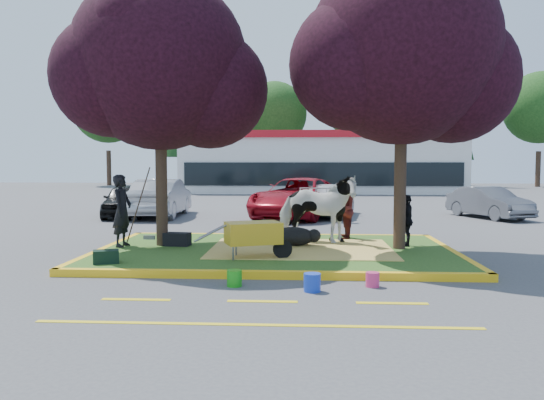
# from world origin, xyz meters

# --- Properties ---
(ground) EXTENTS (90.00, 90.00, 0.00)m
(ground) POSITION_xyz_m (0.00, 0.00, 0.00)
(ground) COLOR #424244
(ground) RESTS_ON ground
(median_island) EXTENTS (8.00, 5.00, 0.15)m
(median_island) POSITION_xyz_m (0.00, 0.00, 0.07)
(median_island) COLOR #294C17
(median_island) RESTS_ON ground
(curb_near) EXTENTS (8.30, 0.16, 0.15)m
(curb_near) POSITION_xyz_m (0.00, -2.58, 0.07)
(curb_near) COLOR yellow
(curb_near) RESTS_ON ground
(curb_far) EXTENTS (8.30, 0.16, 0.15)m
(curb_far) POSITION_xyz_m (0.00, 2.58, 0.07)
(curb_far) COLOR yellow
(curb_far) RESTS_ON ground
(curb_left) EXTENTS (0.16, 5.30, 0.15)m
(curb_left) POSITION_xyz_m (-4.08, 0.00, 0.07)
(curb_left) COLOR yellow
(curb_left) RESTS_ON ground
(curb_right) EXTENTS (0.16, 5.30, 0.15)m
(curb_right) POSITION_xyz_m (4.08, 0.00, 0.07)
(curb_right) COLOR yellow
(curb_right) RESTS_ON ground
(straw_bedding) EXTENTS (4.20, 3.00, 0.01)m
(straw_bedding) POSITION_xyz_m (0.60, 0.00, 0.15)
(straw_bedding) COLOR #DEC75B
(straw_bedding) RESTS_ON median_island
(tree_purple_left) EXTENTS (5.06, 4.20, 6.51)m
(tree_purple_left) POSITION_xyz_m (-2.78, 0.38, 4.36)
(tree_purple_left) COLOR black
(tree_purple_left) RESTS_ON median_island
(tree_purple_right) EXTENTS (5.30, 4.40, 6.82)m
(tree_purple_right) POSITION_xyz_m (2.92, 0.18, 4.56)
(tree_purple_right) COLOR black
(tree_purple_right) RESTS_ON median_island
(fire_lane_stripe_a) EXTENTS (1.10, 0.12, 0.01)m
(fire_lane_stripe_a) POSITION_xyz_m (-2.00, -4.20, 0.00)
(fire_lane_stripe_a) COLOR yellow
(fire_lane_stripe_a) RESTS_ON ground
(fire_lane_stripe_b) EXTENTS (1.10, 0.12, 0.01)m
(fire_lane_stripe_b) POSITION_xyz_m (0.00, -4.20, 0.00)
(fire_lane_stripe_b) COLOR yellow
(fire_lane_stripe_b) RESTS_ON ground
(fire_lane_stripe_c) EXTENTS (1.10, 0.12, 0.01)m
(fire_lane_stripe_c) POSITION_xyz_m (2.00, -4.20, 0.00)
(fire_lane_stripe_c) COLOR yellow
(fire_lane_stripe_c) RESTS_ON ground
(fire_lane_long) EXTENTS (6.00, 0.10, 0.01)m
(fire_lane_long) POSITION_xyz_m (0.00, -5.40, 0.00)
(fire_lane_long) COLOR yellow
(fire_lane_long) RESTS_ON ground
(retail_building) EXTENTS (20.40, 8.40, 4.40)m
(retail_building) POSITION_xyz_m (2.00, 27.98, 2.25)
(retail_building) COLOR silver
(retail_building) RESTS_ON ground
(treeline) EXTENTS (46.58, 7.80, 14.63)m
(treeline) POSITION_xyz_m (1.23, 37.61, 7.73)
(treeline) COLOR black
(treeline) RESTS_ON ground
(cow) EXTENTS (2.17, 1.31, 1.71)m
(cow) POSITION_xyz_m (0.99, 0.95, 1.01)
(cow) COLOR white
(cow) RESTS_ON median_island
(calf) EXTENTS (1.13, 0.73, 0.46)m
(calf) POSITION_xyz_m (0.40, 0.43, 0.38)
(calf) COLOR black
(calf) RESTS_ON median_island
(handler) EXTENTS (0.47, 0.67, 1.73)m
(handler) POSITION_xyz_m (-3.70, 0.15, 1.02)
(handler) COLOR black
(handler) RESTS_ON median_island
(visitor_a) EXTENTS (0.61, 0.77, 1.53)m
(visitor_a) POSITION_xyz_m (1.70, 1.76, 0.92)
(visitor_a) COLOR #4D1716
(visitor_a) RESTS_ON median_island
(visitor_b) EXTENTS (0.44, 0.77, 1.24)m
(visitor_b) POSITION_xyz_m (3.15, 0.59, 0.77)
(visitor_b) COLOR black
(visitor_b) RESTS_ON median_island
(wheelbarrow) EXTENTS (2.02, 1.02, 0.77)m
(wheelbarrow) POSITION_xyz_m (-0.39, -1.28, 0.68)
(wheelbarrow) COLOR black
(wheelbarrow) RESTS_ON median_island
(gear_bag_dark) EXTENTS (0.66, 0.42, 0.32)m
(gear_bag_dark) POSITION_xyz_m (-2.41, 0.31, 0.31)
(gear_bag_dark) COLOR black
(gear_bag_dark) RESTS_ON median_island
(gear_bag_green) EXTENTS (0.57, 0.46, 0.26)m
(gear_bag_green) POSITION_xyz_m (-3.31, -2.00, 0.28)
(gear_bag_green) COLOR black
(gear_bag_green) RESTS_ON median_island
(bucket_green) EXTENTS (0.27, 0.27, 0.28)m
(bucket_green) POSITION_xyz_m (-0.56, -3.20, 0.14)
(bucket_green) COLOR #199116
(bucket_green) RESTS_ON ground
(bucket_pink) EXTENTS (0.26, 0.26, 0.26)m
(bucket_pink) POSITION_xyz_m (1.84, -3.11, 0.13)
(bucket_pink) COLOR #D62F69
(bucket_pink) RESTS_ON ground
(bucket_blue) EXTENTS (0.33, 0.33, 0.31)m
(bucket_blue) POSITION_xyz_m (0.79, -3.51, 0.15)
(bucket_blue) COLOR #1738BB
(bucket_blue) RESTS_ON ground
(car_black) EXTENTS (2.25, 4.04, 1.30)m
(car_black) POSITION_xyz_m (-6.45, 8.51, 0.65)
(car_black) COLOR black
(car_black) RESTS_ON ground
(car_silver) EXTENTS (1.77, 4.67, 1.52)m
(car_silver) POSITION_xyz_m (-5.02, 8.68, 0.76)
(car_silver) COLOR gray
(car_silver) RESTS_ON ground
(car_red) EXTENTS (4.36, 6.18, 1.57)m
(car_red) POSITION_xyz_m (0.50, 8.66, 0.78)
(car_red) COLOR maroon
(car_red) RESTS_ON ground
(car_white) EXTENTS (2.61, 4.78, 1.31)m
(car_white) POSITION_xyz_m (1.69, 9.26, 0.66)
(car_white) COLOR silver
(car_white) RESTS_ON ground
(car_grey) EXTENTS (2.57, 3.94, 1.23)m
(car_grey) POSITION_xyz_m (7.93, 8.81, 0.61)
(car_grey) COLOR #55565C
(car_grey) RESTS_ON ground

